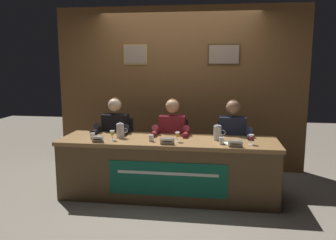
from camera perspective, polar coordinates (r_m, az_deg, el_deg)
ground_plane at (r=4.67m, az=0.00°, el=-12.29°), size 12.00×12.00×0.00m
wall_back_panelled at (r=5.60m, az=1.85°, el=5.12°), size 3.99×0.14×2.60m
conference_table at (r=4.40m, az=-0.18°, el=-6.63°), size 2.79×0.77×0.76m
chair_left at (r=5.23m, az=-8.17°, el=-4.88°), size 0.44×0.45×0.91m
panelist_left at (r=4.98m, az=-8.89°, el=-2.35°), size 0.51×0.48×1.23m
nameplate_left at (r=4.36m, az=-11.51°, el=-3.09°), size 0.15×0.06×0.08m
juice_glass_left at (r=4.42m, az=-9.19°, el=-2.23°), size 0.06×0.06×0.12m
water_cup_left at (r=4.52m, az=-12.32°, el=-2.68°), size 0.06×0.06×0.08m
chair_center at (r=5.06m, az=0.92°, el=-5.26°), size 0.44×0.45×0.91m
panelist_center at (r=4.81m, az=0.63°, el=-2.67°), size 0.51×0.48×1.23m
nameplate_center at (r=4.16m, az=-0.12°, el=-3.51°), size 0.18×0.06×0.08m
juice_glass_center at (r=4.28m, az=1.56°, el=-2.49°), size 0.06×0.06×0.12m
water_cup_center at (r=4.31m, az=-2.78°, el=-3.06°), size 0.06×0.06×0.08m
chair_right at (r=5.03m, az=10.38°, el=-5.52°), size 0.44×0.45×0.91m
panelist_right at (r=4.77m, az=10.57°, el=-2.92°), size 0.51×0.48×1.23m
nameplate_right at (r=4.11m, az=11.07°, el=-3.85°), size 0.17×0.06×0.08m
juice_glass_right at (r=4.25m, az=13.60°, el=-2.84°), size 0.06×0.06×0.12m
water_cup_right at (r=4.21m, az=8.82°, el=-3.47°), size 0.06×0.06×0.08m
water_pitcher_left_side at (r=4.54m, az=-7.87°, el=-1.77°), size 0.15×0.10×0.21m
water_pitcher_right_side at (r=4.41m, az=8.19°, el=-2.10°), size 0.15×0.10×0.21m
document_stack_right at (r=4.25m, az=10.58°, el=-3.85°), size 0.23×0.18×0.01m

